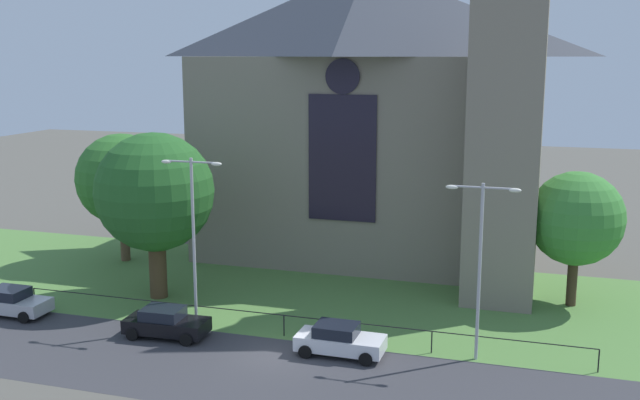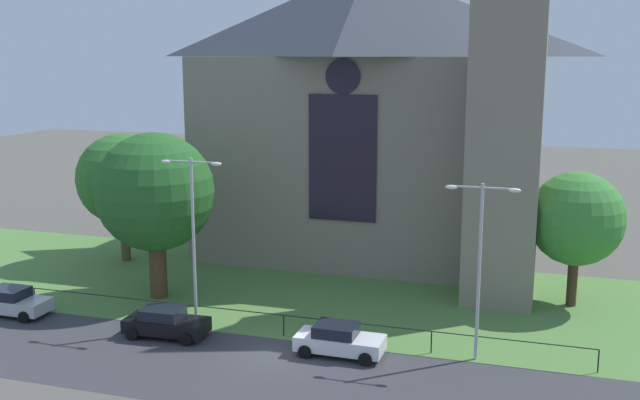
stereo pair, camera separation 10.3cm
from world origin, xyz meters
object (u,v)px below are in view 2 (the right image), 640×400
(tree_left_near, at_px, (155,193))
(parked_car_silver, at_px, (11,302))
(streetlamp_near, at_px, (193,222))
(parked_car_black, at_px, (166,323))
(tree_right_far, at_px, (576,219))
(streetlamp_far, at_px, (480,250))
(tree_left_far, at_px, (122,179))
(parked_car_white, at_px, (339,340))
(church_building, at_px, (375,112))

(tree_left_near, xyz_separation_m, parked_car_silver, (-6.22, -5.17, -5.54))
(tree_left_near, height_order, streetlamp_near, tree_left_near)
(streetlamp_near, height_order, parked_car_black, streetlamp_near)
(streetlamp_near, bearing_deg, tree_right_far, 26.44)
(streetlamp_near, xyz_separation_m, parked_car_silver, (-10.55, -1.39, -4.90))
(tree_left_near, bearing_deg, tree_right_far, 13.63)
(streetlamp_far, relative_size, parked_car_black, 1.97)
(tree_left_near, distance_m, tree_left_far, 8.99)
(parked_car_white, bearing_deg, tree_left_near, 158.04)
(parked_car_silver, bearing_deg, parked_car_black, -2.32)
(streetlamp_near, bearing_deg, tree_left_far, 135.81)
(tree_left_far, height_order, streetlamp_far, tree_left_far)
(parked_car_silver, xyz_separation_m, parked_car_black, (9.73, -0.38, 0.00))
(tree_left_near, xyz_separation_m, streetlamp_far, (18.87, -3.78, -0.94))
(tree_left_far, bearing_deg, streetlamp_far, -22.23)
(tree_left_near, relative_size, tree_left_far, 1.10)
(church_building, relative_size, tree_left_near, 2.66)
(tree_left_far, xyz_separation_m, parked_car_white, (18.79, -11.64, -4.99))
(tree_right_far, bearing_deg, parked_car_white, -134.76)
(tree_left_near, bearing_deg, parked_car_white, -22.36)
(tree_left_far, distance_m, parked_car_white, 22.66)
(streetlamp_near, bearing_deg, church_building, 71.08)
(tree_left_far, height_order, tree_right_far, tree_left_far)
(tree_left_far, distance_m, parked_car_black, 16.25)
(church_building, xyz_separation_m, parked_car_white, (2.59, -17.89, -9.53))
(streetlamp_far, height_order, parked_car_white, streetlamp_far)
(streetlamp_far, bearing_deg, tree_left_far, 157.77)
(streetlamp_near, xyz_separation_m, parked_car_white, (8.24, -1.39, -4.90))
(streetlamp_near, relative_size, parked_car_white, 2.13)
(streetlamp_far, xyz_separation_m, parked_car_black, (-15.36, -1.77, -4.60))
(tree_left_near, xyz_separation_m, parked_car_black, (3.51, -5.55, -5.54))
(tree_left_near, bearing_deg, tree_left_far, 133.85)
(church_building, bearing_deg, streetlamp_far, -61.69)
(streetlamp_far, distance_m, parked_car_white, 7.92)
(streetlamp_near, distance_m, parked_car_silver, 11.72)
(church_building, xyz_separation_m, tree_left_far, (-16.20, -6.25, -4.54))
(parked_car_white, bearing_deg, parked_car_black, -177.23)
(tree_left_far, xyz_separation_m, parked_car_black, (9.73, -12.02, -4.99))
(streetlamp_near, bearing_deg, parked_car_black, -114.94)
(tree_left_far, xyz_separation_m, streetlamp_near, (10.55, -10.25, -0.09))
(tree_right_far, distance_m, parked_car_white, 15.85)
(tree_right_far, xyz_separation_m, parked_car_black, (-19.80, -11.20, -4.33))
(tree_left_near, relative_size, parked_car_white, 2.32)
(tree_left_far, distance_m, parked_car_silver, 12.66)
(tree_left_far, bearing_deg, tree_left_near, -46.15)
(streetlamp_far, bearing_deg, streetlamp_near, -180.00)
(tree_right_far, distance_m, streetlamp_far, 10.43)
(parked_car_white, bearing_deg, tree_left_far, 148.61)
(streetlamp_far, xyz_separation_m, parked_car_white, (-6.30, -1.39, -4.60))
(parked_car_silver, relative_size, parked_car_white, 1.00)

